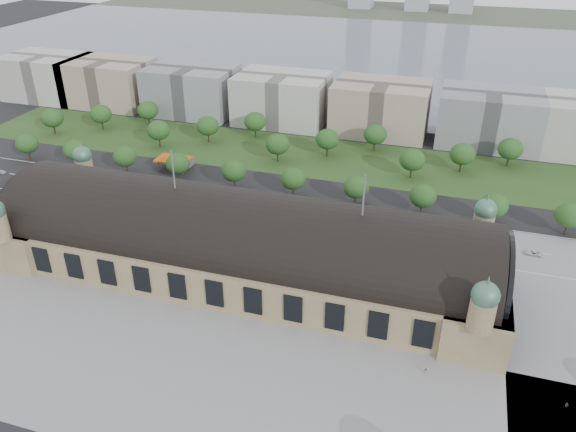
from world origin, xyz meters
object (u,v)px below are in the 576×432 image
(parked_car_3, at_px, (161,213))
(pedestrian_0, at_px, (426,371))
(petrol_station, at_px, (180,160))
(traffic_car_1, at_px, (96,173))
(parked_car_6, at_px, (202,226))
(bus_west, at_px, (290,221))
(parked_car_4, at_px, (135,209))
(parked_car_0, at_px, (102,204))
(traffic_car_5, at_px, (411,224))
(parked_car_2, at_px, (138,215))
(pedestrian_2, at_px, (567,405))
(traffic_car_6, at_px, (533,253))
(parked_car_1, at_px, (98,209))
(traffic_car_4, at_px, (305,226))
(traffic_car_0, at_px, (1,172))
(traffic_car_2, at_px, (123,192))
(parked_car_5, at_px, (186,218))
(bus_mid, at_px, (339,228))
(bus_east, at_px, (374,241))

(parked_car_3, bearing_deg, pedestrian_0, 30.34)
(petrol_station, relative_size, traffic_car_1, 2.90)
(parked_car_6, relative_size, bus_west, 0.49)
(parked_car_4, bearing_deg, parked_car_0, -128.29)
(traffic_car_5, xyz_separation_m, parked_car_2, (-94.23, -22.09, -0.16))
(traffic_car_5, bearing_deg, pedestrian_0, -171.95)
(parked_car_0, xyz_separation_m, pedestrian_2, (153.28, -52.61, 0.00))
(traffic_car_6, height_order, parked_car_1, traffic_car_6)
(traffic_car_4, relative_size, parked_car_3, 0.86)
(traffic_car_1, bearing_deg, traffic_car_5, -89.50)
(traffic_car_0, xyz_separation_m, pedestrian_2, (209.54, -65.06, 0.06))
(traffic_car_1, distance_m, bus_west, 90.11)
(petrol_station, height_order, traffic_car_4, petrol_station)
(traffic_car_2, xyz_separation_m, parked_car_3, (22.45, -11.22, 0.13))
(parked_car_0, relative_size, parked_car_5, 0.91)
(bus_mid, height_order, pedestrian_2, bus_mid)
(bus_mid, relative_size, pedestrian_2, 7.27)
(traffic_car_5, xyz_separation_m, parked_car_5, (-76.75, -19.05, -0.09))
(petrol_station, bearing_deg, traffic_car_1, -149.35)
(parked_car_1, bearing_deg, parked_car_4, 82.60)
(traffic_car_0, distance_m, pedestrian_2, 219.41)
(pedestrian_0, bearing_deg, parked_car_0, -179.58)
(bus_west, bearing_deg, traffic_car_1, 82.92)
(traffic_car_4, xyz_separation_m, bus_east, (24.37, -4.35, 0.96))
(traffic_car_0, distance_m, bus_mid, 144.69)
(traffic_car_5, relative_size, bus_east, 0.42)
(bus_mid, height_order, pedestrian_0, bus_mid)
(traffic_car_0, xyz_separation_m, traffic_car_1, (38.57, 10.39, 0.08))
(traffic_car_2, distance_m, pedestrian_2, 163.98)
(traffic_car_4, xyz_separation_m, parked_car_0, (-76.54, -6.35, 0.09))
(parked_car_2, bearing_deg, bus_east, 71.31)
(bus_east, bearing_deg, parked_car_2, 97.11)
(traffic_car_1, relative_size, traffic_car_5, 0.98)
(traffic_car_5, distance_m, parked_car_6, 72.35)
(parked_car_5, bearing_deg, parked_car_6, 43.33)
(parked_car_3, relative_size, bus_east, 0.40)
(traffic_car_0, bearing_deg, parked_car_0, 84.18)
(parked_car_1, bearing_deg, pedestrian_0, 45.19)
(pedestrian_2, bearing_deg, parked_car_2, 66.63)
(parked_car_1, distance_m, pedestrian_0, 130.57)
(petrol_station, height_order, pedestrian_2, petrol_station)
(traffic_car_0, bearing_deg, traffic_car_4, 94.03)
(parked_car_1, relative_size, parked_car_5, 0.95)
(traffic_car_2, relative_size, parked_car_5, 0.93)
(bus_west, bearing_deg, parked_car_6, 114.18)
(parked_car_0, xyz_separation_m, bus_east, (100.91, 2.00, 0.87))
(traffic_car_4, distance_m, pedestrian_0, 73.92)
(traffic_car_1, distance_m, bus_mid, 107.19)
(traffic_car_6, distance_m, bus_east, 50.38)
(traffic_car_1, bearing_deg, bus_mid, -96.05)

